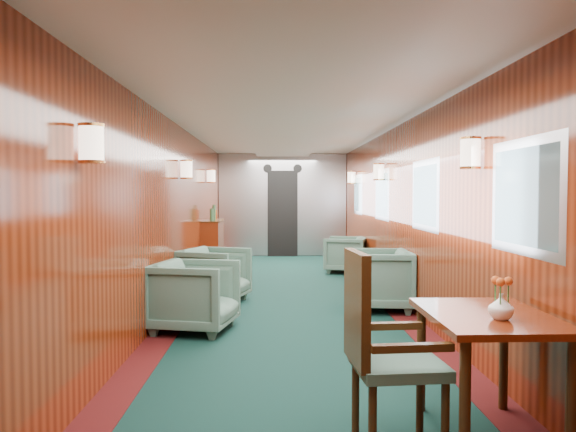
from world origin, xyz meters
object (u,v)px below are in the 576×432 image
at_px(armchair_right_near, 378,279).
at_px(armchair_left_near, 195,296).
at_px(armchair_right_far, 345,254).
at_px(credenza, 212,246).
at_px(side_chair, 380,343).
at_px(armchair_left_far, 214,275).
at_px(dining_table, 487,333).

bearing_deg(armchair_right_near, armchair_left_near, -56.68).
relative_size(armchair_right_near, armchair_right_far, 1.15).
relative_size(credenza, armchair_right_near, 1.48).
bearing_deg(credenza, side_chair, -76.44).
bearing_deg(side_chair, armchair_left_far, 103.14).
height_order(side_chair, armchair_left_far, side_chair).
bearing_deg(armchair_left_far, credenza, 27.60).
height_order(credenza, armchair_left_near, credenza).
height_order(armchair_left_near, armchair_right_far, armchair_left_near).
relative_size(dining_table, armchair_right_far, 1.36).
distance_m(credenza, armchair_right_far, 2.47).
bearing_deg(armchair_right_near, side_chair, -2.88).
relative_size(dining_table, armchair_left_near, 1.22).
xyz_separation_m(dining_table, credenza, (-2.42, 7.08, -0.13)).
bearing_deg(armchair_left_near, credenza, 16.06).
bearing_deg(armchair_right_far, armchair_left_near, -10.51).
xyz_separation_m(dining_table, armchair_right_near, (0.04, 3.72, -0.25)).
distance_m(credenza, armchair_left_near, 4.42).
bearing_deg(armchair_left_far, armchair_right_far, -16.33).
bearing_deg(side_chair, credenza, 98.88).
relative_size(side_chair, armchair_right_near, 1.35).
bearing_deg(dining_table, armchair_left_far, 116.15).
bearing_deg(dining_table, side_chair, -167.66).
bearing_deg(credenza, dining_table, -71.13).
bearing_deg(armchair_right_near, armchair_left_far, -96.26).
relative_size(side_chair, armchair_left_far, 1.41).
xyz_separation_m(armchair_left_far, armchair_right_near, (2.13, -0.53, 0.02)).
bearing_deg(credenza, armchair_right_near, -53.83).
xyz_separation_m(dining_table, armchair_left_near, (-2.13, 2.67, -0.26)).
height_order(armchair_left_far, armchair_right_far, armchair_left_far).
height_order(credenza, armchair_left_far, credenza).
height_order(dining_table, armchair_left_far, dining_table).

